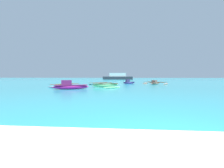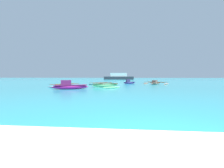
% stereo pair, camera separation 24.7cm
% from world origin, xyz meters
% --- Properties ---
extents(ground_plane, '(240.00, 240.00, 0.00)m').
position_xyz_m(ground_plane, '(0.00, 0.00, 0.00)').
color(ground_plane, teal).
extents(moored_boat_0, '(2.44, 1.54, 0.84)m').
position_xyz_m(moored_boat_0, '(-0.63, 25.86, 0.30)').
color(moored_boat_0, '#534299').
rests_on(moored_boat_0, ground_plane).
extents(moored_boat_1, '(4.71, 4.25, 0.74)m').
position_xyz_m(moored_boat_1, '(4.19, 25.25, 0.25)').
color(moored_boat_1, tan).
rests_on(moored_boat_1, ground_plane).
extents(moored_boat_2, '(4.39, 4.09, 0.34)m').
position_xyz_m(moored_boat_2, '(-5.73, 23.51, 0.16)').
color(moored_boat_2, '#559A9A').
rests_on(moored_boat_2, ground_plane).
extents(moored_boat_3, '(3.96, 2.20, 1.05)m').
position_xyz_m(moored_boat_3, '(-7.68, 13.74, 0.37)').
color(moored_boat_3, '#B41E86').
rests_on(moored_boat_3, ground_plane).
extents(moored_boat_4, '(4.22, 5.16, 0.55)m').
position_xyz_m(moored_boat_4, '(-4.06, 17.49, 0.26)').
color(moored_boat_4, '#85DE92').
rests_on(moored_boat_4, ground_plane).
extents(moored_boat_5, '(3.31, 4.82, 0.43)m').
position_xyz_m(moored_boat_5, '(-9.75, 17.43, 0.20)').
color(moored_boat_5, '#7F91AF').
rests_on(moored_boat_5, ground_plane).
extents(distant_ferry, '(12.72, 2.80, 2.80)m').
position_xyz_m(distant_ferry, '(-4.30, 61.85, 1.14)').
color(distant_ferry, '#2D333D').
rests_on(distant_ferry, ground_plane).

